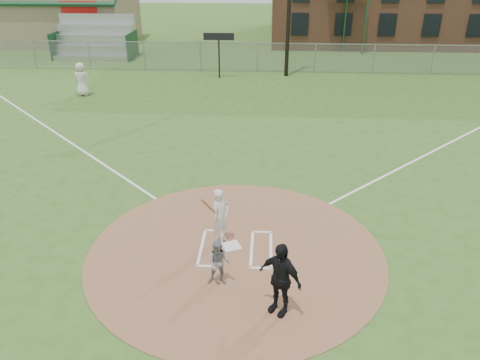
# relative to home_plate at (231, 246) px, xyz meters

# --- Properties ---
(ground) EXTENTS (140.00, 140.00, 0.00)m
(ground) POSITION_rel_home_plate_xyz_m (0.14, -0.22, -0.04)
(ground) COLOR #325B1F
(ground) RESTS_ON ground
(dirt_circle) EXTENTS (8.40, 8.40, 0.02)m
(dirt_circle) POSITION_rel_home_plate_xyz_m (0.14, -0.22, -0.03)
(dirt_circle) COLOR #936345
(dirt_circle) RESTS_ON ground
(home_plate) EXTENTS (0.64, 0.64, 0.03)m
(home_plate) POSITION_rel_home_plate_xyz_m (0.00, 0.00, 0.00)
(home_plate) COLOR silver
(home_plate) RESTS_ON dirt_circle
(foul_line_first) EXTENTS (17.04, 17.04, 0.01)m
(foul_line_first) POSITION_rel_home_plate_xyz_m (9.14, 8.78, -0.03)
(foul_line_first) COLOR white
(foul_line_first) RESTS_ON ground
(foul_line_third) EXTENTS (17.04, 17.04, 0.01)m
(foul_line_third) POSITION_rel_home_plate_xyz_m (-8.86, 8.78, -0.03)
(foul_line_third) COLOR white
(foul_line_third) RESTS_ON ground
(catcher) EXTENTS (0.61, 0.48, 1.25)m
(catcher) POSITION_rel_home_plate_xyz_m (-0.18, -1.65, 0.61)
(catcher) COLOR gray
(catcher) RESTS_ON dirt_circle
(umpire) EXTENTS (1.17, 1.00, 1.88)m
(umpire) POSITION_rel_home_plate_xyz_m (1.32, -2.59, 0.93)
(umpire) COLOR black
(umpire) RESTS_ON dirt_circle
(ondeck_player) EXTENTS (0.96, 0.64, 1.93)m
(ondeck_player) POSITION_rel_home_plate_xyz_m (-9.97, 15.23, 0.93)
(ondeck_player) COLOR silver
(ondeck_player) RESTS_ON ground
(batters_boxes) EXTENTS (2.08, 1.88, 0.01)m
(batters_boxes) POSITION_rel_home_plate_xyz_m (0.14, -0.07, -0.01)
(batters_boxes) COLOR white
(batters_boxes) RESTS_ON dirt_circle
(batter_at_plate) EXTENTS (0.84, 1.05, 1.78)m
(batter_at_plate) POSITION_rel_home_plate_xyz_m (-0.32, 0.22, 0.85)
(batter_at_plate) COLOR silver
(batter_at_plate) RESTS_ON dirt_circle
(outfield_fence) EXTENTS (56.08, 0.08, 2.03)m
(outfield_fence) POSITION_rel_home_plate_xyz_m (0.14, 21.78, 0.98)
(outfield_fence) COLOR slate
(outfield_fence) RESTS_ON ground
(bleachers) EXTENTS (6.08, 3.20, 3.20)m
(bleachers) POSITION_rel_home_plate_xyz_m (-12.86, 25.98, 1.55)
(bleachers) COLOR #B7BABF
(bleachers) RESTS_ON ground
(clubhouse) EXTENTS (12.20, 8.71, 6.23)m
(clubhouse) POSITION_rel_home_plate_xyz_m (-17.86, 32.78, 2.35)
(clubhouse) COLOR gray
(clubhouse) RESTS_ON ground
(scoreboard_sign) EXTENTS (2.00, 0.10, 2.93)m
(scoreboard_sign) POSITION_rel_home_plate_xyz_m (-2.36, 19.98, 2.35)
(scoreboard_sign) COLOR black
(scoreboard_sign) RESTS_ON ground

